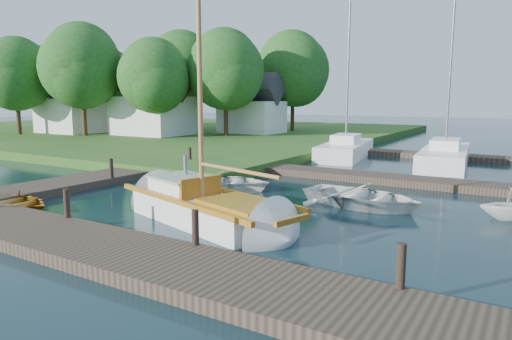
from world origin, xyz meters
The scene contains 27 objects.
ground centered at (0.00, 0.00, 0.00)m, with size 160.00×160.00×0.00m, color black.
near_dock centered at (0.00, -6.00, 0.15)m, with size 18.00×2.20×0.30m, color #30281D.
left_dock centered at (-8.00, 2.00, 0.15)m, with size 2.20×18.00×0.30m, color #30281D.
far_dock centered at (2.00, 6.50, 0.15)m, with size 14.00×1.60×0.30m, color #30281D.
shore centered at (-28.00, 22.00, 0.25)m, with size 50.00×40.00×0.50m, color #26531C.
mooring_post_1 centered at (-3.00, -5.00, 0.70)m, with size 0.16×0.16×0.80m, color black.
mooring_post_2 centered at (1.50, -5.00, 0.70)m, with size 0.16×0.16×0.80m, color black.
mooring_post_3 centered at (6.00, -5.00, 0.70)m, with size 0.16×0.16×0.80m, color black.
mooring_post_4 centered at (-7.00, 0.00, 0.70)m, with size 0.16×0.16×0.80m, color black.
mooring_post_5 centered at (-7.00, 5.00, 0.70)m, with size 0.16×0.16×0.80m, color black.
sailboat centered at (0.02, -2.55, 0.34)m, with size 7.41×3.90×9.83m.
dinghy centered at (-6.45, -4.69, 0.35)m, with size 2.40×3.36×0.70m, color #8D5012.
tender_a centered at (-2.57, 1.51, 0.41)m, with size 2.85×3.99×0.83m, color white.
tender_c centered at (3.03, 1.75, 0.42)m, with size 2.89×4.05×0.84m, color white.
marina_boat_0 centered at (-1.97, 13.53, 0.57)m, with size 3.29×7.41×10.07m.
marina_boat_2 centered at (3.68, 13.37, 0.57)m, with size 2.99×8.53×11.37m.
house_a centered at (-20.00, 16.00, 2.96)m, with size 6.30×5.00×6.29m.
house_b centered at (-28.00, 14.00, 2.77)m, with size 5.77×4.50×5.79m.
house_c centered at (-14.00, 22.00, 2.58)m, with size 5.25×4.00×5.28m.
tree_0 centered at (-30.00, 10.05, 5.53)m, with size 6.12×6.07×8.28m.
tree_1 centered at (-24.00, 12.05, 6.09)m, with size 6.70×6.70×9.20m.
tree_2 centered at (-18.00, 14.05, 5.25)m, with size 5.83×5.75×7.82m.
tree_3 centered at (-14.00, 18.05, 5.81)m, with size 6.41×6.38×8.74m.
tree_4 centered at (-22.00, 22.05, 6.37)m, with size 7.01×7.01×9.66m.
tree_5 centered at (-30.00, 20.05, 5.42)m, with size 6.00×5.94×8.10m.
tree_6 centered at (-36.00, 16.05, 5.64)m, with size 6.24×6.20×8.46m.
tree_7 centered at (-12.00, 26.05, 6.20)m, with size 6.83×6.83×9.38m.
Camera 1 is at (7.80, -12.64, 3.53)m, focal length 32.00 mm.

